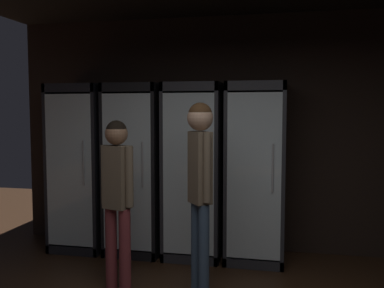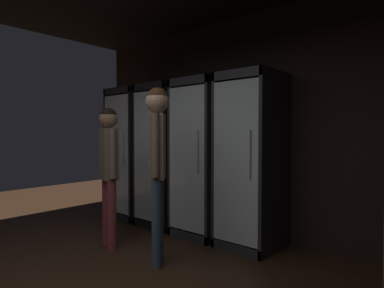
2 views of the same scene
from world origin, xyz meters
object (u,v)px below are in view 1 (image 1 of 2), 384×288
cooler_far_left (84,168)px  shopper_far (200,171)px  shopper_near (117,187)px  cooler_center (195,172)px  cooler_left (138,169)px  cooler_right (256,174)px

cooler_far_left → shopper_far: bearing=-33.6°
shopper_near → cooler_center: bearing=66.0°
cooler_left → cooler_right: bearing=-0.1°
cooler_center → cooler_left: bearing=179.8°
shopper_near → shopper_far: bearing=1.8°
cooler_left → cooler_center: bearing=-0.2°
cooler_right → shopper_far: bearing=-111.0°
cooler_right → shopper_near: (-1.20, -1.13, 0.01)m
cooler_far_left → shopper_far: (1.67, -1.11, 0.17)m
cooler_left → cooler_far_left: bearing=-179.8°
cooler_far_left → cooler_right: same height
cooler_left → shopper_near: cooler_left is taller
cooler_far_left → cooler_right: (2.10, 0.00, -0.01)m
shopper_near → cooler_far_left: bearing=128.2°
shopper_far → cooler_far_left: bearing=146.4°
cooler_center → shopper_far: (0.27, -1.11, 0.17)m
cooler_right → cooler_center: bearing=-179.9°
cooler_left → shopper_near: (0.19, -1.13, -0.00)m
cooler_far_left → cooler_right: bearing=0.0°
cooler_far_left → shopper_near: size_ratio=1.25×
cooler_left → shopper_far: size_ratio=1.13×
cooler_left → cooler_center: same height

